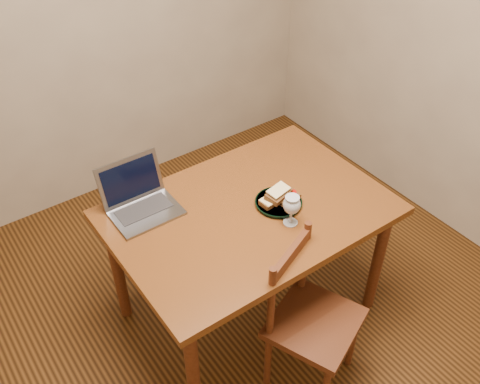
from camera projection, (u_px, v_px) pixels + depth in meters
floor at (242, 333)px, 2.89m from camera, size 3.20×3.20×0.02m
back_wall at (79, 4)px, 3.07m from camera, size 3.20×0.02×2.60m
table at (249, 222)px, 2.59m from camera, size 1.30×0.90×0.74m
chair at (311, 314)px, 2.42m from camera, size 0.50×0.49×0.42m
plate at (279, 203)px, 2.56m from camera, size 0.23×0.23×0.02m
sandwich_cheese at (271, 200)px, 2.53m from camera, size 0.11×0.07×0.03m
sandwich_tomato at (287, 196)px, 2.55m from camera, size 0.12×0.07×0.04m
sandwich_top at (278, 193)px, 2.53m from camera, size 0.14×0.11×0.04m
milk_glass at (291, 210)px, 2.41m from camera, size 0.08×0.08×0.16m
laptop at (139, 197)px, 2.51m from camera, size 0.31×0.29×0.23m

